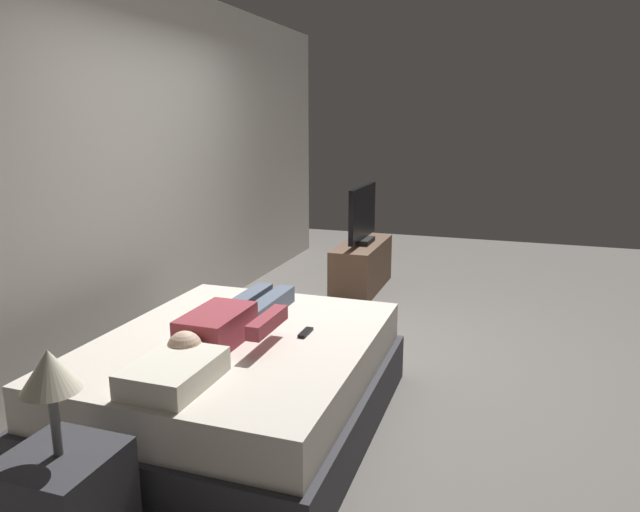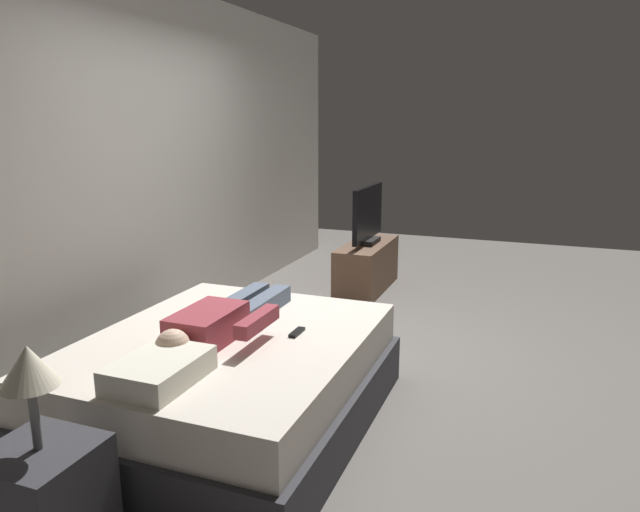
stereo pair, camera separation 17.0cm
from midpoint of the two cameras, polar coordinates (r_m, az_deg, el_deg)
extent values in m
plane|color=slate|center=(4.37, 2.02, -10.40)|extent=(10.00, 10.00, 0.00)
cube|color=silver|center=(5.11, -15.11, 8.83)|extent=(6.40, 0.10, 2.80)
cube|color=#333338|center=(3.55, -9.34, -13.74)|extent=(1.91, 1.57, 0.30)
cube|color=silver|center=(3.44, -9.51, -9.72)|extent=(1.83, 1.49, 0.24)
cube|color=silver|center=(2.87, -15.75, -10.89)|extent=(0.48, 0.34, 0.12)
cube|color=#993842|center=(3.31, -11.50, -6.81)|extent=(0.48, 0.28, 0.18)
sphere|color=beige|center=(3.05, -14.64, -8.74)|extent=(0.18, 0.18, 0.18)
cube|color=slate|center=(3.74, -6.26, -4.86)|extent=(0.60, 0.11, 0.11)
cube|color=slate|center=(3.81, -8.45, -4.59)|extent=(0.60, 0.11, 0.11)
cube|color=#993842|center=(3.23, -6.66, -6.44)|extent=(0.40, 0.08, 0.08)
cube|color=black|center=(3.40, -2.86, -7.47)|extent=(0.15, 0.04, 0.02)
cube|color=brown|center=(6.12, 3.30, -1.01)|extent=(1.10, 0.40, 0.50)
cube|color=black|center=(6.06, 3.33, 1.51)|extent=(0.32, 0.20, 0.05)
cube|color=black|center=(6.01, 3.37, 4.27)|extent=(0.88, 0.05, 0.54)
cylinder|color=#59595B|center=(2.49, -26.30, -13.98)|extent=(0.04, 0.04, 0.30)
cone|color=beige|center=(2.41, -26.77, -9.93)|extent=(0.22, 0.22, 0.16)
camera|label=1|loc=(0.08, -91.05, -0.25)|focal=32.81mm
camera|label=2|loc=(0.08, 88.95, 0.25)|focal=32.81mm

